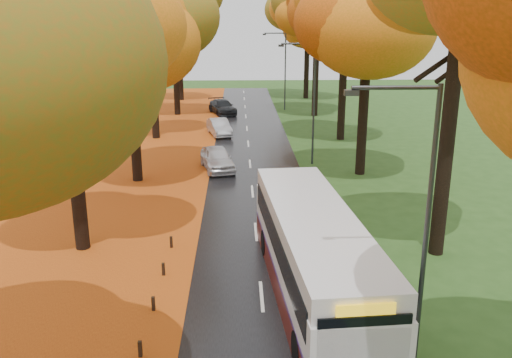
{
  "coord_description": "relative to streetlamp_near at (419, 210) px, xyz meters",
  "views": [
    {
      "loc": [
        -0.78,
        -5.19,
        9.58
      ],
      "look_at": [
        0.0,
        17.94,
        2.6
      ],
      "focal_mm": 38.0,
      "sensor_mm": 36.0,
      "label": 1
    }
  ],
  "objects": [
    {
      "name": "trees_right",
      "position": [
        3.24,
        18.91,
        4.98
      ],
      "size": [
        9.3,
        74.2,
        13.96
      ],
      "color": "black",
      "rests_on": "ground"
    },
    {
      "name": "leaf_drift",
      "position": [
        -7.0,
        17.0,
        -4.67
      ],
      "size": [
        0.9,
        90.0,
        0.01
      ],
      "primitive_type": "cube",
      "color": "#CE6015",
      "rests_on": "road"
    },
    {
      "name": "bus",
      "position": [
        -2.14,
        4.02,
        -3.05
      ],
      "size": [
        3.56,
        11.96,
        3.1
      ],
      "rotation": [
        0.0,
        0.0,
        0.07
      ],
      "color": "#4C100B",
      "rests_on": "road"
    },
    {
      "name": "streetlamp_mid",
      "position": [
        0.0,
        22.0,
        0.0
      ],
      "size": [
        2.45,
        0.18,
        8.0
      ],
      "color": "#333538",
      "rests_on": "ground"
    },
    {
      "name": "leaf_verge",
      "position": [
        -12.95,
        17.0,
        -4.7
      ],
      "size": [
        12.0,
        90.0,
        0.02
      ],
      "primitive_type": "cube",
      "color": "#92310D",
      "rests_on": "ground"
    },
    {
      "name": "trees_left",
      "position": [
        -11.13,
        19.06,
        4.82
      ],
      "size": [
        9.2,
        74.0,
        13.88
      ],
      "color": "black",
      "rests_on": "ground"
    },
    {
      "name": "car_silver",
      "position": [
        -6.3,
        31.26,
        -4.0
      ],
      "size": [
        2.39,
        4.32,
        1.35
      ],
      "primitive_type": "imported",
      "rotation": [
        0.0,
        0.0,
        0.25
      ],
      "color": "#97999E",
      "rests_on": "road"
    },
    {
      "name": "centre_line",
      "position": [
        -3.95,
        17.0,
        -4.67
      ],
      "size": [
        0.12,
        90.0,
        0.01
      ],
      "primitive_type": "cube",
      "color": "silver",
      "rests_on": "road"
    },
    {
      "name": "car_dark",
      "position": [
        -6.3,
        41.58,
        -3.97
      ],
      "size": [
        3.36,
        5.22,
        1.41
      ],
      "primitive_type": "imported",
      "rotation": [
        0.0,
        0.0,
        0.31
      ],
      "color": "black",
      "rests_on": "road"
    },
    {
      "name": "streetlamp_far",
      "position": [
        0.0,
        44.0,
        0.0
      ],
      "size": [
        2.45,
        0.18,
        8.0
      ],
      "color": "#333538",
      "rests_on": "ground"
    },
    {
      "name": "car_white",
      "position": [
        -6.09,
        20.65,
        -3.93
      ],
      "size": [
        2.68,
        4.66,
        1.49
      ],
      "primitive_type": "imported",
      "rotation": [
        0.0,
        0.0,
        0.22
      ],
      "color": "silver",
      "rests_on": "road"
    },
    {
      "name": "road",
      "position": [
        -3.95,
        17.0,
        -4.69
      ],
      "size": [
        6.5,
        90.0,
        0.04
      ],
      "primitive_type": "cube",
      "color": "black",
      "rests_on": "ground"
    },
    {
      "name": "streetlamp_near",
      "position": [
        0.0,
        0.0,
        0.0
      ],
      "size": [
        2.45,
        0.18,
        8.0
      ],
      "color": "#333538",
      "rests_on": "ground"
    }
  ]
}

